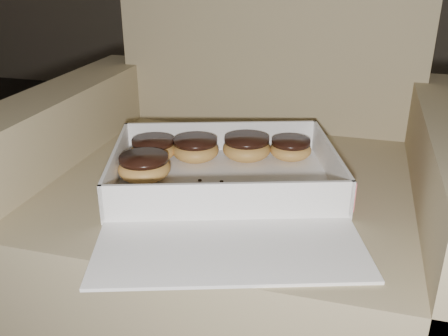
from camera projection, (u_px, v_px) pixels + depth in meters
armchair at (243, 214)px, 1.03m from camera, size 0.85×0.72×0.89m
bakery_box at (227, 185)px, 0.86m from camera, size 0.50×0.55×0.07m
donut_a at (144, 167)px, 0.88m from camera, size 0.09×0.09×0.05m
donut_b at (196, 149)px, 0.96m from camera, size 0.09×0.09×0.04m
donut_c at (247, 147)px, 0.97m from camera, size 0.09×0.09×0.05m
donut_d at (291, 149)px, 0.97m from camera, size 0.08×0.08×0.04m
donut_e at (153, 149)px, 0.96m from camera, size 0.09×0.09×0.04m
crumb_a at (321, 197)px, 0.82m from camera, size 0.01×0.01×0.00m
crumb_b at (200, 180)px, 0.88m from camera, size 0.01×0.01×0.00m
crumb_c at (222, 181)px, 0.88m from camera, size 0.01×0.01×0.00m
crumb_d at (284, 210)px, 0.78m from camera, size 0.01×0.01×0.00m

